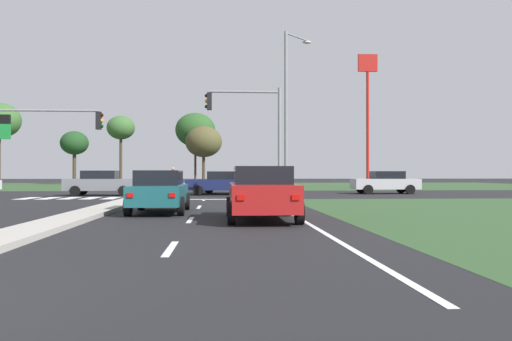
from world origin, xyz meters
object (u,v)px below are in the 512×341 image
object	(u,v)px
traffic_signal_near_right	(254,123)
treeline_near	(0,120)
car_black_fourth	(228,182)
street_lamp_second	(288,105)
car_grey_third	(102,183)
car_red_fifth	(262,193)
traffic_signal_near_left	(38,133)
pedestrian_at_median	(173,175)
treeline_second	(74,143)
car_teal_second	(160,191)
treeline_third	(121,128)
car_silver_near	(386,182)
car_navy_sixth	(222,183)
fastfood_pole_sign	(368,91)
treeline_fourth	(204,142)
treeline_fifth	(195,130)

from	to	relation	value
traffic_signal_near_right	treeline_near	distance (m)	50.50
car_black_fourth	street_lamp_second	distance (m)	8.40
car_grey_third	street_lamp_second	distance (m)	12.72
car_red_fifth	treeline_near	world-z (taller)	treeline_near
traffic_signal_near_left	pedestrian_at_median	size ratio (longest dim) A/B	3.18
car_grey_third	traffic_signal_near_left	size ratio (longest dim) A/B	0.80
pedestrian_at_median	treeline_second	size ratio (longest dim) A/B	0.27
street_lamp_second	pedestrian_at_median	xyz separation A→B (m)	(-8.40, 17.76, -4.22)
car_teal_second	car_black_fourth	bearing A→B (deg)	81.60
traffic_signal_near_left	treeline_third	distance (m)	38.95
car_teal_second	treeline_third	distance (m)	50.05
car_red_fifth	traffic_signal_near_right	bearing A→B (deg)	87.62
car_silver_near	traffic_signal_near_left	distance (m)	22.24
car_black_fourth	car_navy_sixth	size ratio (longest dim) A/B	0.91
traffic_signal_near_left	treeline_third	world-z (taller)	treeline_third
car_grey_third	traffic_signal_near_right	bearing A→B (deg)	61.66
car_black_fourth	car_grey_third	bearing A→B (deg)	111.60
car_teal_second	traffic_signal_near_left	bearing A→B (deg)	127.63
car_navy_sixth	treeline_third	world-z (taller)	treeline_third
car_silver_near	traffic_signal_near_right	bearing A→B (deg)	125.34
pedestrian_at_median	fastfood_pole_sign	xyz separation A→B (m)	(18.04, -0.51, 7.80)
car_black_fourth	car_navy_sixth	world-z (taller)	car_navy_sixth
car_silver_near	street_lamp_second	world-z (taller)	street_lamp_second
treeline_fourth	treeline_third	bearing A→B (deg)	179.87
car_black_fourth	fastfood_pole_sign	size ratio (longest dim) A/B	0.33
traffic_signal_near_left	treeline_second	world-z (taller)	treeline_second
car_silver_near	treeline_second	xyz separation A→B (m)	(-29.98, 32.55, 4.40)
traffic_signal_near_right	treeline_third	xyz separation A→B (m)	(-14.56, 38.67, 2.95)
car_silver_near	car_red_fifth	distance (m)	22.12
car_black_fourth	fastfood_pole_sign	bearing A→B (deg)	-49.45
car_silver_near	treeline_second	world-z (taller)	treeline_second
treeline_third	treeline_fourth	distance (m)	10.58
treeline_near	pedestrian_at_median	bearing A→B (deg)	-40.44
traffic_signal_near_right	pedestrian_at_median	bearing A→B (deg)	107.40
treeline_near	treeline_second	distance (m)	10.17
car_teal_second	car_red_fifth	world-z (taller)	car_red_fifth
car_red_fifth	traffic_signal_near_right	distance (m)	13.42
car_teal_second	fastfood_pole_sign	xyz separation A→B (m)	(15.76, 29.23, 8.27)
car_teal_second	car_red_fifth	distance (m)	4.65
treeline_fourth	treeline_second	bearing A→B (deg)	177.80
pedestrian_at_median	treeline_near	distance (m)	32.19
traffic_signal_near_right	treeline_second	xyz separation A→B (m)	(-20.49, 39.27, 1.04)
treeline_second	fastfood_pole_sign	bearing A→B (deg)	-31.61
street_lamp_second	treeline_fifth	bearing A→B (deg)	100.88
fastfood_pole_sign	treeline_fifth	distance (m)	27.49
car_black_fourth	treeline_third	size ratio (longest dim) A/B	0.48
treeline_third	treeline_fifth	world-z (taller)	treeline_fifth
car_red_fifth	treeline_near	xyz separation A→B (m)	(-29.62, 53.29, 7.35)
car_teal_second	car_navy_sixth	distance (m)	15.55
treeline_third	car_black_fourth	bearing A→B (deg)	-66.47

